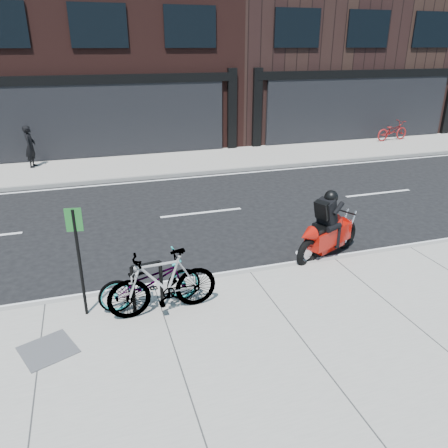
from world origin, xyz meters
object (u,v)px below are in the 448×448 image
object	(u,v)px
bicycle_front	(150,281)
bicycle_far	(392,131)
motorcycle	(331,229)
utility_grate	(48,350)
bike_rack	(147,283)
bicycle_rear	(163,282)
pedestrian	(30,146)
sign_post	(78,253)

from	to	relation	value
bicycle_front	bicycle_far	size ratio (longest dim) A/B	1.02
motorcycle	bicycle_far	size ratio (longest dim) A/B	1.13
utility_grate	bike_rack	bearing A→B (deg)	20.86
bicycle_rear	pedestrian	world-z (taller)	pedestrian
bike_rack	motorcycle	bearing A→B (deg)	15.65
bike_rack	sign_post	distance (m)	1.25
bicycle_front	utility_grate	bearing A→B (deg)	111.76
pedestrian	bicycle_far	world-z (taller)	pedestrian
bicycle_front	bicycle_far	distance (m)	17.71
bicycle_rear	sign_post	size ratio (longest dim) A/B	0.98
utility_grate	bicycle_far	bearing A→B (deg)	38.12
utility_grate	sign_post	world-z (taller)	sign_post
bicycle_front	pedestrian	bearing A→B (deg)	11.43
bicycle_far	sign_post	distance (m)	18.57
bicycle_rear	bicycle_far	bearing A→B (deg)	127.39
bicycle_far	bicycle_front	bearing A→B (deg)	122.85
bicycle_rear	utility_grate	bearing A→B (deg)	-77.88
motorcycle	pedestrian	world-z (taller)	pedestrian
motorcycle	utility_grate	xyz separation A→B (m)	(-5.98, -1.84, -0.52)
motorcycle	bicycle_far	bearing A→B (deg)	22.46
bicycle_rear	bike_rack	bearing A→B (deg)	-116.47
bike_rack	utility_grate	xyz separation A→B (m)	(-1.66, -0.63, -0.55)
bike_rack	bicycle_far	xyz separation A→B (m)	(13.73, 11.44, -0.08)
bike_rack	bicycle_far	size ratio (longest dim) A/B	0.52
pedestrian	bicycle_far	bearing A→B (deg)	-79.00
pedestrian	sign_post	size ratio (longest dim) A/B	0.80
pedestrian	bicycle_far	size ratio (longest dim) A/B	0.88
bicycle_rear	utility_grate	xyz separation A→B (m)	(-1.91, -0.52, -0.57)
bicycle_front	motorcycle	distance (m)	4.38
motorcycle	utility_grate	size ratio (longest dim) A/B	2.70
utility_grate	sign_post	bearing A→B (deg)	55.15
motorcycle	sign_post	world-z (taller)	sign_post
bicycle_front	pedestrian	size ratio (longest dim) A/B	1.16
bicycle_front	motorcycle	world-z (taller)	motorcycle
bicycle_front	bicycle_rear	xyz separation A→B (m)	(0.18, -0.28, 0.10)
pedestrian	bicycle_far	distance (m)	16.53
bicycle_far	utility_grate	size ratio (longest dim) A/B	2.40
bike_rack	motorcycle	distance (m)	4.49
bicycle_front	motorcycle	bearing A→B (deg)	-79.23
bicycle_rear	sign_post	bearing A→B (deg)	-107.48
pedestrian	utility_grate	xyz separation A→B (m)	(1.14, -11.92, -0.79)
motorcycle	sign_post	size ratio (longest dim) A/B	1.03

